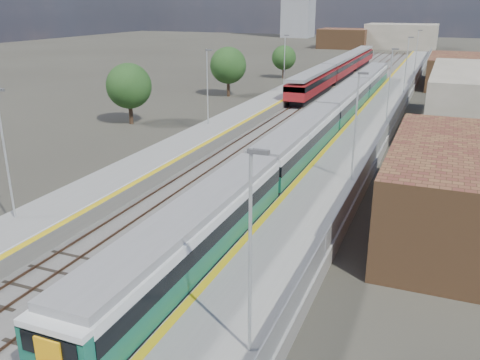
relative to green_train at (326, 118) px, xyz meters
The scene contains 11 objects.
ground 14.13m from the green_train, 96.16° to the left, with size 320.00×320.00×0.00m, color #47443A.
ballast_bed 16.94m from the green_train, 102.89° to the left, with size 10.50×155.00×0.06m, color #565451.
tracks 18.45m from the green_train, 99.90° to the left, with size 8.96×160.00×0.17m.
platform_right 16.89m from the green_train, 77.00° to the left, with size 4.70×155.00×8.52m.
platform_left 19.55m from the green_train, 122.78° to the left, with size 4.30×155.00×8.52m.
buildings 104.70m from the green_train, 100.84° to the left, with size 72.00×185.50×40.00m.
green_train is the anchor object (origin of this frame).
red_train 42.57m from the green_train, 99.46° to the left, with size 2.87×58.13×3.62m.
tree_a 21.74m from the green_train, behind, with size 4.93×4.93×6.69m.
tree_b 26.73m from the green_train, 134.13° to the left, with size 5.16×5.16×7.00m.
tree_c 43.22m from the green_train, 112.76° to the left, with size 4.27×4.27×5.79m.
Camera 1 is at (11.94, -12.14, 12.73)m, focal length 38.00 mm.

